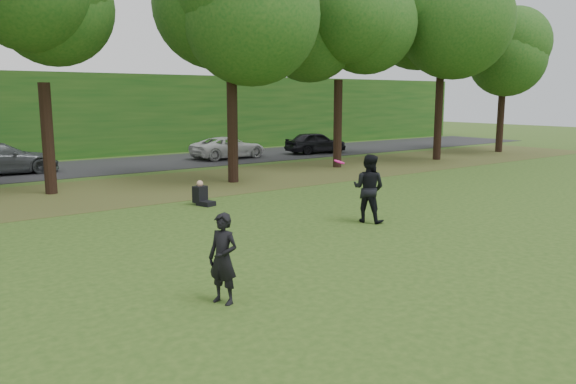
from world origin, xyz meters
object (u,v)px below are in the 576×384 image
object	(u,v)px
player_left	(223,259)
frisbee	(339,162)
player_right	(369,188)
seated_person	(202,196)

from	to	relation	value
player_left	frisbee	world-z (taller)	frisbee
player_left	player_right	world-z (taller)	player_right
player_right	seated_person	distance (m)	5.87
player_right	frisbee	world-z (taller)	frisbee
player_left	seated_person	distance (m)	9.28
player_right	seated_person	bearing A→B (deg)	2.75
frisbee	seated_person	size ratio (longest dim) A/B	0.43
player_left	player_right	size ratio (longest dim) A/B	0.82
player_right	seated_person	world-z (taller)	player_right
frisbee	seated_person	distance (m)	6.49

